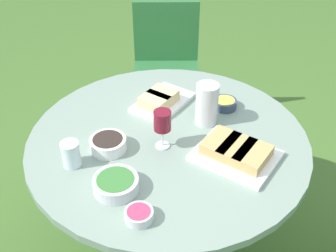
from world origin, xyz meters
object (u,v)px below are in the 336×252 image
(water_pitcher, at_px, (207,104))
(wine_glass, at_px, (162,122))
(dining_table, at_px, (168,161))
(chair_near_right, at_px, (166,60))

(water_pitcher, relative_size, wine_glass, 1.11)
(dining_table, relative_size, chair_near_right, 1.35)
(dining_table, distance_m, water_pitcher, 0.31)
(dining_table, height_order, water_pitcher, water_pitcher)
(chair_near_right, xyz_separation_m, water_pitcher, (0.66, -0.80, 0.32))
(water_pitcher, xyz_separation_m, wine_glass, (-0.08, -0.24, 0.03))
(dining_table, xyz_separation_m, chair_near_right, (-0.57, 0.98, -0.09))
(dining_table, bearing_deg, water_pitcher, 63.24)
(dining_table, bearing_deg, chair_near_right, 120.21)
(water_pitcher, bearing_deg, dining_table, -116.76)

